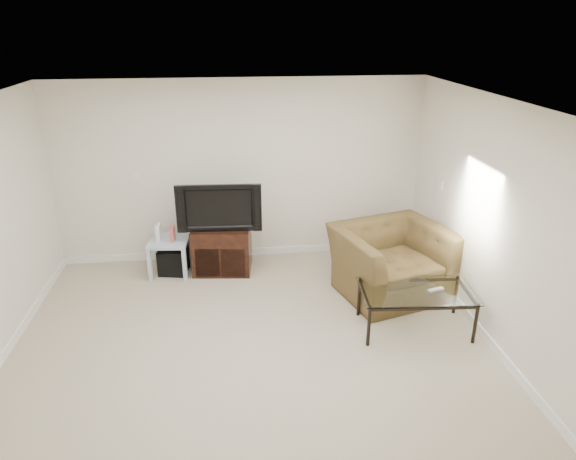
{
  "coord_description": "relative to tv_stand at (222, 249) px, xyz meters",
  "views": [
    {
      "loc": [
        -0.15,
        -4.31,
        3.19
      ],
      "look_at": [
        0.5,
        1.2,
        0.9
      ],
      "focal_mm": 32.0,
      "sensor_mm": 36.0,
      "label": 1
    }
  ],
  "objects": [
    {
      "name": "floor",
      "position": [
        0.3,
        -2.05,
        -0.32
      ],
      "size": [
        5.0,
        5.0,
        0.0
      ],
      "primitive_type": "plane",
      "color": "tan",
      "rests_on": "ground"
    },
    {
      "name": "ceiling",
      "position": [
        0.3,
        -2.05,
        2.18
      ],
      "size": [
        5.0,
        5.0,
        0.0
      ],
      "primitive_type": "plane",
      "color": "white",
      "rests_on": "ground"
    },
    {
      "name": "wall_back",
      "position": [
        0.3,
        0.45,
        0.93
      ],
      "size": [
        5.0,
        0.02,
        2.5
      ],
      "primitive_type": "cube",
      "color": "silver",
      "rests_on": "ground"
    },
    {
      "name": "wall_right",
      "position": [
        2.8,
        -2.05,
        0.93
      ],
      "size": [
        0.02,
        5.0,
        2.5
      ],
      "primitive_type": "cube",
      "color": "silver",
      "rests_on": "ground"
    },
    {
      "name": "plate_back",
      "position": [
        -1.1,
        0.44,
        0.93
      ],
      "size": [
        0.12,
        0.02,
        0.12
      ],
      "primitive_type": "cube",
      "color": "white",
      "rests_on": "wall_back"
    },
    {
      "name": "plate_right_switch",
      "position": [
        2.78,
        -0.45,
        0.93
      ],
      "size": [
        0.02,
        0.09,
        0.13
      ],
      "primitive_type": "cube",
      "color": "white",
      "rests_on": "wall_right"
    },
    {
      "name": "plate_right_outlet",
      "position": [
        2.78,
        -0.75,
        -0.02
      ],
      "size": [
        0.02,
        0.08,
        0.12
      ],
      "primitive_type": "cube",
      "color": "white",
      "rests_on": "wall_right"
    },
    {
      "name": "tv_stand",
      "position": [
        0.0,
        0.0,
        0.0
      ],
      "size": [
        0.81,
        0.61,
        0.63
      ],
      "primitive_type": null,
      "rotation": [
        0.0,
        0.0,
        -0.11
      ],
      "color": "black",
      "rests_on": "floor"
    },
    {
      "name": "dvd_player",
      "position": [
        -0.0,
        -0.04,
        0.21
      ],
      "size": [
        0.49,
        0.37,
        0.06
      ],
      "primitive_type": "cube",
      "rotation": [
        0.0,
        0.0,
        -0.11
      ],
      "color": "black",
      "rests_on": "tv_stand"
    },
    {
      "name": "television",
      "position": [
        -0.0,
        -0.03,
        0.63
      ],
      "size": [
        1.03,
        0.26,
        0.63
      ],
      "primitive_type": "imported",
      "rotation": [
        0.0,
        0.0,
        -0.05
      ],
      "color": "black",
      "rests_on": "tv_stand"
    },
    {
      "name": "side_table",
      "position": [
        -0.69,
        0.0,
        -0.07
      ],
      "size": [
        0.55,
        0.55,
        0.48
      ],
      "primitive_type": null,
      "rotation": [
        0.0,
        0.0,
        -0.1
      ],
      "color": "#CBE6F8",
      "rests_on": "floor"
    },
    {
      "name": "subwoofer",
      "position": [
        -0.66,
        0.02,
        -0.14
      ],
      "size": [
        0.41,
        0.41,
        0.35
      ],
      "primitive_type": "cube",
      "rotation": [
        0.0,
        0.0,
        -0.18
      ],
      "color": "black",
      "rests_on": "floor"
    },
    {
      "name": "game_console",
      "position": [
        -0.81,
        -0.01,
        0.28
      ],
      "size": [
        0.06,
        0.16,
        0.22
      ],
      "primitive_type": "cube",
      "rotation": [
        0.0,
        0.0,
        -0.06
      ],
      "color": "white",
      "rests_on": "side_table"
    },
    {
      "name": "game_case",
      "position": [
        -0.63,
        -0.03,
        0.26
      ],
      "size": [
        0.06,
        0.14,
        0.19
      ],
      "primitive_type": "cube",
      "rotation": [
        0.0,
        0.0,
        -0.06
      ],
      "color": "#CC4C4C",
      "rests_on": "side_table"
    },
    {
      "name": "recliner",
      "position": [
        2.08,
        -0.85,
        0.25
      ],
      "size": [
        1.48,
        1.17,
        1.13
      ],
      "primitive_type": "imported",
      "rotation": [
        0.0,
        0.0,
        0.28
      ],
      "color": "#503824",
      "rests_on": "floor"
    },
    {
      "name": "coffee_table",
      "position": [
        2.1,
        -1.69,
        -0.08
      ],
      "size": [
        1.26,
        0.77,
        0.47
      ],
      "primitive_type": null,
      "rotation": [
        0.0,
        0.0,
        -0.07
      ],
      "color": "black",
      "rests_on": "floor"
    },
    {
      "name": "remote",
      "position": [
        2.3,
        -1.72,
        0.17
      ],
      "size": [
        0.2,
        0.1,
        0.02
      ],
      "primitive_type": "cube",
      "rotation": [
        0.0,
        0.0,
        0.27
      ],
      "color": "#B2B2B7",
      "rests_on": "coffee_table"
    }
  ]
}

